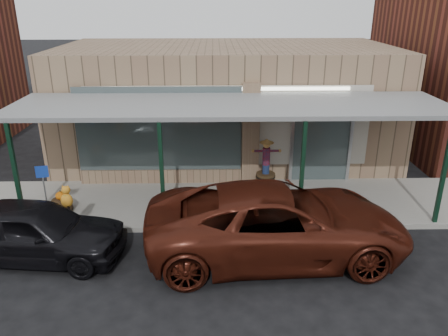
{
  "coord_description": "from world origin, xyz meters",
  "views": [
    {
      "loc": [
        -0.44,
        -8.21,
        5.81
      ],
      "look_at": [
        -0.2,
        2.6,
        1.59
      ],
      "focal_mm": 35.0,
      "sensor_mm": 36.0,
      "label": 1
    }
  ],
  "objects_px": {
    "parked_sedan": "(35,231)",
    "car_maroon": "(277,222)",
    "handicap_sign": "(44,185)",
    "barrel_scarecrow": "(266,170)",
    "barrel_pumpkin": "(62,204)"
  },
  "relations": [
    {
      "from": "parked_sedan",
      "to": "car_maroon",
      "type": "bearing_deg",
      "value": -83.6
    },
    {
      "from": "handicap_sign",
      "to": "parked_sedan",
      "type": "bearing_deg",
      "value": -91.87
    },
    {
      "from": "parked_sedan",
      "to": "barrel_scarecrow",
      "type": "bearing_deg",
      "value": -50.57
    },
    {
      "from": "barrel_scarecrow",
      "to": "barrel_pumpkin",
      "type": "relative_size",
      "value": 2.4
    },
    {
      "from": "barrel_scarecrow",
      "to": "handicap_sign",
      "type": "distance_m",
      "value": 6.59
    },
    {
      "from": "barrel_pumpkin",
      "to": "parked_sedan",
      "type": "height_order",
      "value": "parked_sedan"
    },
    {
      "from": "barrel_pumpkin",
      "to": "parked_sedan",
      "type": "bearing_deg",
      "value": -87.59
    },
    {
      "from": "barrel_scarecrow",
      "to": "car_maroon",
      "type": "height_order",
      "value": "car_maroon"
    },
    {
      "from": "barrel_pumpkin",
      "to": "car_maroon",
      "type": "relative_size",
      "value": 0.11
    },
    {
      "from": "car_maroon",
      "to": "parked_sedan",
      "type": "bearing_deg",
      "value": 87.44
    },
    {
      "from": "handicap_sign",
      "to": "car_maroon",
      "type": "xyz_separation_m",
      "value": [
        6.03,
        -1.63,
        -0.29
      ]
    },
    {
      "from": "barrel_scarecrow",
      "to": "car_maroon",
      "type": "distance_m",
      "value": 3.85
    },
    {
      "from": "barrel_pumpkin",
      "to": "handicap_sign",
      "type": "relative_size",
      "value": 0.42
    },
    {
      "from": "barrel_pumpkin",
      "to": "handicap_sign",
      "type": "distance_m",
      "value": 0.92
    },
    {
      "from": "car_maroon",
      "to": "barrel_scarecrow",
      "type": "bearing_deg",
      "value": -5.42
    }
  ]
}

